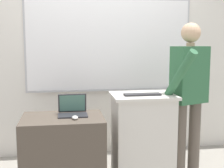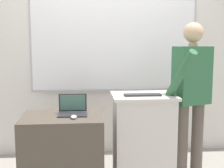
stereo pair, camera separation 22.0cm
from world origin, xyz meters
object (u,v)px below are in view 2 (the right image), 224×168
object	(u,v)px
person_presenter	(192,90)
wireless_keyboard	(143,95)
side_desk	(63,151)
laptop	(73,109)
computer_mouse_by_laptop	(74,117)
lectern_podium	(143,137)

from	to	relation	value
person_presenter	wireless_keyboard	distance (m)	0.56
side_desk	laptop	distance (m)	0.45
wireless_keyboard	computer_mouse_by_laptop	bearing A→B (deg)	-168.85
person_presenter	laptop	bearing A→B (deg)	161.57
side_desk	person_presenter	world-z (taller)	person_presenter
computer_mouse_by_laptop	lectern_podium	bearing A→B (deg)	15.72
lectern_podium	computer_mouse_by_laptop	xyz separation A→B (m)	(-0.73, -0.21, 0.29)
lectern_podium	person_presenter	size ratio (longest dim) A/B	0.55
lectern_podium	side_desk	xyz separation A→B (m)	(-0.85, -0.09, -0.10)
lectern_podium	person_presenter	world-z (taller)	person_presenter
side_desk	wireless_keyboard	size ratio (longest dim) A/B	2.14
person_presenter	wireless_keyboard	bearing A→B (deg)	169.38
lectern_podium	laptop	size ratio (longest dim) A/B	3.15
laptop	person_presenter	bearing A→B (deg)	1.69
lectern_podium	side_desk	bearing A→B (deg)	-173.79
wireless_keyboard	lectern_podium	bearing A→B (deg)	69.86
side_desk	computer_mouse_by_laptop	size ratio (longest dim) A/B	8.20
side_desk	laptop	size ratio (longest dim) A/B	2.75
wireless_keyboard	person_presenter	bearing A→B (deg)	9.50
lectern_podium	laptop	xyz separation A→B (m)	(-0.75, -0.01, 0.33)
person_presenter	laptop	size ratio (longest dim) A/B	5.69
person_presenter	computer_mouse_by_laptop	bearing A→B (deg)	170.30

